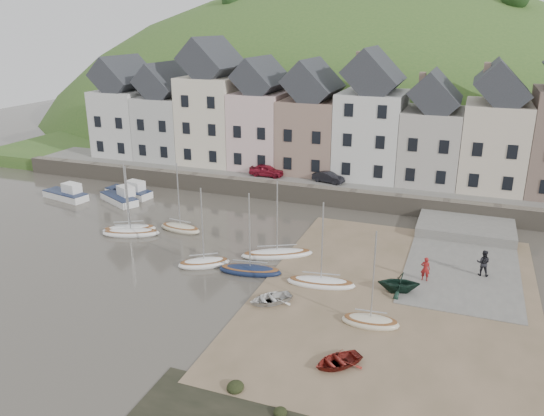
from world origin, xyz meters
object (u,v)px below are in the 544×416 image
at_px(rowboat_white, 270,299).
at_px(rowboat_red, 337,361).
at_px(person_red, 425,269).
at_px(person_dark, 483,263).
at_px(car_right, 328,177).
at_px(rowboat_green, 399,282).
at_px(sailboat_0, 131,232).
at_px(car_left, 266,170).

distance_m(rowboat_white, rowboat_red, 7.63).
relative_size(person_red, person_dark, 0.91).
xyz_separation_m(person_red, car_right, (-11.37, 16.52, 1.16)).
bearing_deg(rowboat_white, rowboat_green, 75.17).
relative_size(rowboat_green, rowboat_red, 1.02).
distance_m(rowboat_white, rowboat_green, 8.77).
bearing_deg(sailboat_0, rowboat_red, -29.59).
bearing_deg(rowboat_red, car_right, 148.91).
height_order(person_dark, car_left, car_left).
bearing_deg(person_red, rowboat_green, 60.59).
height_order(sailboat_0, rowboat_red, sailboat_0).
bearing_deg(person_dark, sailboat_0, 7.91).
height_order(rowboat_green, car_right, car_right).
distance_m(person_dark, car_right, 20.82).
bearing_deg(person_dark, rowboat_white, 38.66).
relative_size(sailboat_0, person_dark, 3.29).
xyz_separation_m(sailboat_0, person_red, (24.45, -0.21, 0.73)).
relative_size(person_red, car_right, 0.52).
xyz_separation_m(sailboat_0, rowboat_red, (21.09, -11.97, 0.08)).
distance_m(sailboat_0, person_red, 24.47).
relative_size(sailboat_0, rowboat_green, 2.27).
bearing_deg(person_red, rowboat_red, 77.02).
bearing_deg(rowboat_green, sailboat_0, -109.44).
bearing_deg(rowboat_white, sailboat_0, -158.93).
bearing_deg(rowboat_green, rowboat_red, -24.38).
distance_m(rowboat_white, car_left, 25.04).
bearing_deg(person_red, car_right, -52.48).
distance_m(rowboat_green, car_right, 21.34).
xyz_separation_m(rowboat_white, car_left, (-9.17, 23.22, 1.88)).
bearing_deg(car_left, rowboat_white, -157.67).
xyz_separation_m(rowboat_green, person_dark, (5.26, 4.62, 0.29)).
bearing_deg(rowboat_green, car_left, -151.48).
relative_size(sailboat_0, car_right, 1.88).
bearing_deg(sailboat_0, car_left, 69.16).
bearing_deg(rowboat_red, car_left, 160.85).
distance_m(person_red, car_right, 20.09).
bearing_deg(rowboat_red, person_red, 117.15).
bearing_deg(sailboat_0, rowboat_green, -6.34).
bearing_deg(rowboat_white, car_left, 156.82).
relative_size(rowboat_red, car_left, 0.73).
bearing_deg(car_right, rowboat_red, -150.56).
bearing_deg(car_left, sailboat_0, 159.94).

